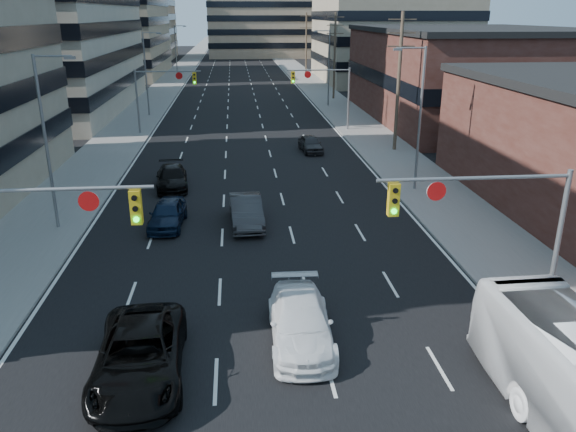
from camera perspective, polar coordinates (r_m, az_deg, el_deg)
The scene contains 26 objects.
road_surface at distance 139.31m, azimuth -5.15°, elevation 15.36°, with size 18.00×300.00×0.02m, color black.
sidewalk_left at distance 139.70m, azimuth -10.04°, elevation 15.19°, with size 5.00×300.00×0.15m, color slate.
sidewalk_right at distance 139.86m, azimuth -0.26°, elevation 15.48°, with size 5.00×300.00×0.15m, color slate.
office_left_far at distance 111.34m, azimuth -18.19°, elevation 17.51°, with size 20.00×30.00×16.00m, color gray.
storefront_right_mid at distance 64.26m, azimuth 17.99°, elevation 13.30°, with size 20.00×30.00×9.00m, color #472119.
office_right_far at distance 100.37m, azimuth 10.08°, elevation 17.42°, with size 22.00×28.00×14.00m, color gray.
bg_block_left at distance 151.33m, azimuth -16.57°, elevation 18.81°, with size 24.00×24.00×20.00m, color #ADA089.
bg_block_right at distance 142.82m, azimuth 8.37°, elevation 17.76°, with size 22.00×22.00×12.00m, color gray.
signal_near_left at distance 19.23m, azimuth -24.84°, elevation -1.81°, with size 6.59×0.33×6.00m.
signal_near_right at distance 19.94m, azimuth 19.83°, elevation -0.38°, with size 6.59×0.33×6.00m.
signal_far_left at distance 54.70m, azimuth -12.73°, elevation 12.56°, with size 6.09×0.33×6.00m.
signal_far_right at distance 54.95m, azimuth 3.79°, elevation 13.03°, with size 6.09×0.33×6.00m.
utility_pole_block at distance 47.04m, azimuth 11.18°, elevation 13.36°, with size 2.20×0.28×11.00m.
utility_pole_midblock at distance 76.20m, azimuth 4.76°, elevation 16.03°, with size 2.20×0.28×11.00m.
utility_pole_distant at distance 105.82m, azimuth 1.85°, elevation 17.15°, with size 2.20×0.28×11.00m.
streetlight_left_near at distance 30.93m, azimuth -23.19°, elevation 7.53°, with size 2.03×0.22×9.00m.
streetlight_left_mid at distance 64.83m, azimuth -14.13°, elevation 14.20°, with size 2.03×0.22×9.00m.
streetlight_left_far at distance 99.50m, azimuth -11.23°, elevation 16.20°, with size 2.03×0.22×9.00m.
streetlight_right_near at distance 36.17m, azimuth 13.07°, elevation 10.20°, with size 2.03×0.22×9.00m.
streetlight_right_far at distance 70.04m, azimuth 4.05°, elevation 15.11°, with size 2.03×0.22×9.00m.
black_pickup at distance 18.57m, azimuth -14.84°, elevation -13.53°, with size 2.69×5.84×1.62m, color black.
white_van at distance 19.79m, azimuth 1.28°, elevation -10.72°, with size 2.12×5.22×1.52m, color white.
sedan_blue at distance 30.74m, azimuth -12.16°, elevation 0.23°, with size 1.71×4.26×1.45m, color black.
sedan_grey_center at distance 30.33m, azimuth -4.27°, elevation 0.49°, with size 1.66×4.76×1.57m, color #2C2C2E.
sedan_black_far at distance 37.61m, azimuth -11.71°, elevation 3.84°, with size 1.96×4.82×1.40m, color black.
sedan_grey_right at distance 46.83m, azimuth 2.30°, elevation 7.35°, with size 1.58×3.94×1.34m, color #2C2C2F.
Camera 1 is at (-0.92, -8.89, 10.83)m, focal length 35.00 mm.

